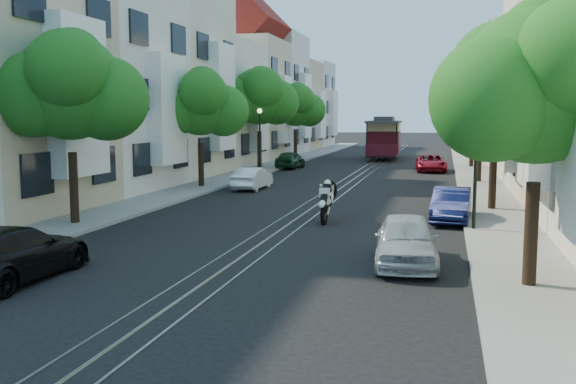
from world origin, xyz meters
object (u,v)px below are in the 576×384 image
Objects in this scene: tree_e_d at (474,101)px; cable_car at (384,136)px; tree_e_a at (541,89)px; parked_car_e_near at (406,240)px; parked_car_w_near at (11,253)px; tree_e_b at (498,92)px; sportbike_rider at (327,198)px; tree_w_b at (201,104)px; lamp_west at (260,131)px; lamp_east at (476,146)px; parked_car_e_far at (431,163)px; parked_car_w_mid at (252,178)px; parked_car_w_far at (290,160)px; parked_car_e_mid at (452,205)px; tree_w_c at (260,97)px; tree_w_a at (71,89)px; tree_e_c at (482,102)px; tree_w_d at (296,106)px.

cable_car is at bearing 130.44° from tree_e_d.
cable_car is at bearing 99.62° from tree_e_a.
parked_car_w_near is at bearing -161.18° from parked_car_e_near.
sportbike_rider is at bearing -146.56° from tree_e_b.
tree_w_b is 1.51× the size of lamp_west.
cable_car is (-1.12, 34.45, 1.16)m from sportbike_rider.
lamp_east is 1.92× the size of sportbike_rider.
parked_car_e_near is 0.91× the size of parked_car_e_far.
parked_car_w_mid is (0.00, 19.18, -0.08)m from parked_car_w_near.
parked_car_e_near reaches higher than parked_car_w_far.
parked_car_e_mid is (-1.66, -24.92, -4.26)m from tree_e_d.
tree_w_b is 1.39× the size of parked_car_w_near.
parked_car_w_far is at bearing 82.70° from lamp_west.
parked_car_e_mid is (12.74, -18.92, -4.46)m from tree_w_c.
lamp_west is (0.84, -2.98, -2.22)m from tree_w_c.
tree_e_d is 1.09× the size of tree_w_b.
cable_car is at bearing 63.49° from tree_w_c.
sportbike_rider is 11.51m from parked_car_w_near.
parked_car_e_far is at bearing 65.40° from tree_w_a.
tree_w_a is 1.90× the size of parked_car_w_mid.
tree_e_a is 31.49m from tree_w_c.
tree_w_b reaches higher than parked_car_e_near.
parked_car_e_near is (-2.86, 1.74, -3.74)m from tree_e_a.
parked_car_w_far is (-12.86, 30.49, -3.76)m from tree_e_a.
parked_car_w_near is at bearing -85.99° from lamp_west.
tree_e_d is 0.77× the size of cable_car.
parked_car_e_near is at bearing -97.66° from tree_e_c.
tree_e_d is 11.45m from cable_car.
parked_car_e_mid is at bearing -53.26° from lamp_west.
tree_e_c is 0.73× the size of cable_car.
tree_e_c is 21.53m from tree_w_d.
lamp_east reaches higher than parked_car_e_near.
lamp_east reaches higher than parked_car_w_far.
tree_w_a reaches higher than tree_w_d.
cable_car reaches higher than parked_car_e_near.
tree_w_a is (-14.40, -29.00, -0.13)m from tree_e_d.
lamp_west is at bearing 84.94° from parked_car_w_far.
parked_car_e_far is (0.00, 28.46, -0.07)m from parked_car_e_near.
tree_e_c is at bearing -114.81° from parked_car_w_near.
parked_car_e_mid is (-1.66, -2.92, -4.12)m from tree_e_b.
lamp_west is at bearing 112.70° from sportbike_rider.
tree_e_c is at bearing 90.00° from tree_e_b.
tree_w_a is 3.08× the size of sportbike_rider.
tree_e_a is 1.51× the size of lamp_west.
parked_car_w_near is (2.74, -30.06, -4.41)m from tree_w_c.
tree_e_a reaches higher than sportbike_rider.
tree_w_d is at bearing 131.99° from tree_e_c.
tree_w_a is at bearing -92.40° from lamp_west.
parked_car_e_far is (4.33, -12.24, -1.42)m from cable_car.
parked_car_e_near reaches higher than parked_car_w_mid.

